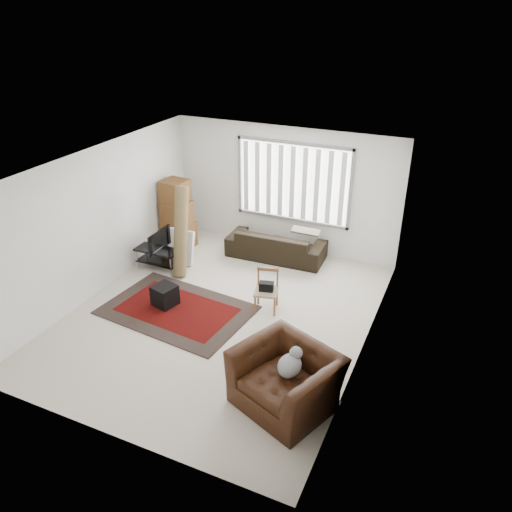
{
  "coord_description": "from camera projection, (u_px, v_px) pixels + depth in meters",
  "views": [
    {
      "loc": [
        3.58,
        -6.45,
        5.0
      ],
      "look_at": [
        0.47,
        0.47,
        1.05
      ],
      "focal_mm": 35.0,
      "sensor_mm": 36.0,
      "label": 1
    }
  ],
  "objects": [
    {
      "name": "armchair",
      "position": [
        286.0,
        376.0,
        6.7
      ],
      "size": [
        1.62,
        1.52,
        0.96
      ],
      "rotation": [
        0.0,
        0.0,
        -0.38
      ],
      "color": "#32170A",
      "rests_on": "ground"
    },
    {
      "name": "tv",
      "position": [
        156.0,
        240.0,
        10.01
      ],
      "size": [
        0.1,
        0.74,
        0.42
      ],
      "primitive_type": "imported",
      "rotation": [
        0.0,
        0.0,
        1.57
      ],
      "color": "black",
      "rests_on": "tv_stand"
    },
    {
      "name": "side_chair",
      "position": [
        266.0,
        289.0,
        8.8
      ],
      "size": [
        0.5,
        0.5,
        0.76
      ],
      "rotation": [
        0.0,
        0.0,
        0.26
      ],
      "color": "#8D785C",
      "rests_on": "ground"
    },
    {
      "name": "persian_rug",
      "position": [
        177.0,
        310.0,
        8.95
      ],
      "size": [
        2.7,
        1.94,
        0.02
      ],
      "color": "black",
      "rests_on": "ground"
    },
    {
      "name": "tv_stand",
      "position": [
        158.0,
        255.0,
        10.17
      ],
      "size": [
        0.91,
        0.41,
        0.46
      ],
      "color": "black",
      "rests_on": "ground"
    },
    {
      "name": "rolled_rug",
      "position": [
        181.0,
        231.0,
        9.83
      ],
      "size": [
        0.43,
        0.8,
        1.78
      ],
      "primitive_type": "cylinder",
      "rotation": [
        -0.29,
        0.0,
        0.22
      ],
      "color": "brown",
      "rests_on": "ground"
    },
    {
      "name": "white_flatpack",
      "position": [
        181.0,
        247.0,
        10.4
      ],
      "size": [
        0.58,
        0.25,
        0.73
      ],
      "primitive_type": "cube",
      "rotation": [
        -0.23,
        0.0,
        -0.0
      ],
      "color": "silver",
      "rests_on": "ground"
    },
    {
      "name": "room",
      "position": [
        234.0,
        213.0,
        8.42
      ],
      "size": [
        6.0,
        6.02,
        2.71
      ],
      "color": "beige",
      "rests_on": "ground"
    },
    {
      "name": "moving_boxes",
      "position": [
        177.0,
        217.0,
        10.92
      ],
      "size": [
        0.68,
        0.63,
        1.54
      ],
      "color": "brown",
      "rests_on": "ground"
    },
    {
      "name": "sofa",
      "position": [
        276.0,
        240.0,
        10.61
      ],
      "size": [
        2.11,
        0.98,
        0.8
      ],
      "primitive_type": "imported",
      "rotation": [
        0.0,
        0.0,
        3.18
      ],
      "color": "black",
      "rests_on": "ground"
    },
    {
      "name": "subwoofer",
      "position": [
        165.0,
        295.0,
        9.01
      ],
      "size": [
        0.46,
        0.46,
        0.38
      ],
      "primitive_type": "cube",
      "rotation": [
        0.0,
        0.0,
        -0.25
      ],
      "color": "black",
      "rests_on": "persian_rug"
    }
  ]
}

